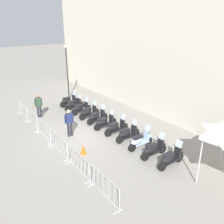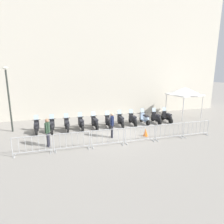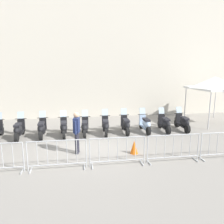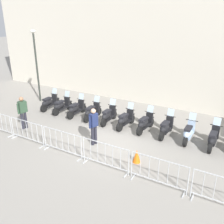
{
  "view_description": "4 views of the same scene",
  "coord_description": "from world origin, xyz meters",
  "px_view_note": "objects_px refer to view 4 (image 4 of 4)",
  "views": [
    {
      "loc": [
        10.6,
        -7.34,
        6.52
      ],
      "look_at": [
        0.65,
        2.03,
        1.23
      ],
      "focal_mm": 36.98,
      "sensor_mm": 36.0,
      "label": 1
    },
    {
      "loc": [
        -5.27,
        -11.7,
        4.5
      ],
      "look_at": [
        0.68,
        2.17,
        1.14
      ],
      "focal_mm": 30.23,
      "sensor_mm": 36.0,
      "label": 2
    },
    {
      "loc": [
        -1.35,
        -9.11,
        3.55
      ],
      "look_at": [
        1.62,
        1.62,
        1.2
      ],
      "focal_mm": 35.17,
      "sensor_mm": 36.0,
      "label": 3
    },
    {
      "loc": [
        4.23,
        -9.27,
        5.38
      ],
      "look_at": [
        -0.28,
        1.19,
        1.01
      ],
      "focal_mm": 39.08,
      "sensor_mm": 36.0,
      "label": 4
    }
  ],
  "objects_px": {
    "barrier_segment_4": "(158,173)",
    "motorcycle_9": "(213,138)",
    "motorcycle_6": "(145,123)",
    "motorcycle_3": "(92,112)",
    "motorcycle_7": "(166,128)",
    "motorcycle_5": "(125,120)",
    "barrier_segment_2": "(62,143)",
    "motorcycle_0": "(49,102)",
    "traffic_cone": "(137,156)",
    "motorcycle_1": "(62,106)",
    "officer_near_row_end": "(23,111)",
    "motorcycle_4": "(108,115)",
    "street_lamp": "(36,58)",
    "motorcycle_8": "(189,133)",
    "barrier_segment_3": "(105,156)",
    "barrier_segment_1": "(27,132)",
    "officer_mid_plaza": "(94,124)",
    "motorcycle_2": "(76,109)"
  },
  "relations": [
    {
      "from": "barrier_segment_3",
      "to": "motorcycle_3",
      "type": "bearing_deg",
      "value": 123.52
    },
    {
      "from": "motorcycle_3",
      "to": "motorcycle_7",
      "type": "bearing_deg",
      "value": -6.54
    },
    {
      "from": "motorcycle_1",
      "to": "motorcycle_2",
      "type": "bearing_deg",
      "value": -6.07
    },
    {
      "from": "motorcycle_4",
      "to": "street_lamp",
      "type": "bearing_deg",
      "value": 164.36
    },
    {
      "from": "motorcycle_5",
      "to": "motorcycle_6",
      "type": "bearing_deg",
      "value": -2.5
    },
    {
      "from": "officer_mid_plaza",
      "to": "traffic_cone",
      "type": "xyz_separation_m",
      "value": [
        2.25,
        -0.67,
        -0.71
      ]
    },
    {
      "from": "motorcycle_0",
      "to": "traffic_cone",
      "type": "xyz_separation_m",
      "value": [
        6.94,
        -3.66,
        -0.18
      ]
    },
    {
      "from": "motorcycle_3",
      "to": "barrier_segment_4",
      "type": "bearing_deg",
      "value": -42.23
    },
    {
      "from": "motorcycle_2",
      "to": "barrier_segment_2",
      "type": "relative_size",
      "value": 0.86
    },
    {
      "from": "barrier_segment_1",
      "to": "motorcycle_5",
      "type": "bearing_deg",
      "value": 42.49
    },
    {
      "from": "motorcycle_8",
      "to": "barrier_segment_2",
      "type": "height_order",
      "value": "motorcycle_8"
    },
    {
      "from": "motorcycle_1",
      "to": "motorcycle_4",
      "type": "relative_size",
      "value": 1.0
    },
    {
      "from": "traffic_cone",
      "to": "street_lamp",
      "type": "bearing_deg",
      "value": 150.85
    },
    {
      "from": "barrier_segment_4",
      "to": "motorcycle_9",
      "type": "bearing_deg",
      "value": 65.84
    },
    {
      "from": "motorcycle_4",
      "to": "motorcycle_0",
      "type": "bearing_deg",
      "value": 173.01
    },
    {
      "from": "barrier_segment_1",
      "to": "officer_mid_plaza",
      "type": "bearing_deg",
      "value": 19.42
    },
    {
      "from": "motorcycle_7",
      "to": "officer_near_row_end",
      "type": "distance_m",
      "value": 7.26
    },
    {
      "from": "motorcycle_5",
      "to": "motorcycle_8",
      "type": "height_order",
      "value": "same"
    },
    {
      "from": "motorcycle_9",
      "to": "barrier_segment_4",
      "type": "bearing_deg",
      "value": -114.16
    },
    {
      "from": "motorcycle_0",
      "to": "barrier_segment_3",
      "type": "relative_size",
      "value": 0.86
    },
    {
      "from": "motorcycle_6",
      "to": "barrier_segment_4",
      "type": "xyz_separation_m",
      "value": [
        1.62,
        -4.01,
        0.07
      ]
    },
    {
      "from": "motorcycle_0",
      "to": "motorcycle_7",
      "type": "xyz_separation_m",
      "value": [
        7.52,
        -0.89,
        0.0
      ]
    },
    {
      "from": "motorcycle_4",
      "to": "officer_near_row_end",
      "type": "distance_m",
      "value": 4.45
    },
    {
      "from": "motorcycle_8",
      "to": "motorcycle_9",
      "type": "bearing_deg",
      "value": -9.96
    },
    {
      "from": "barrier_segment_3",
      "to": "motorcycle_6",
      "type": "bearing_deg",
      "value": 82.75
    },
    {
      "from": "motorcycle_6",
      "to": "officer_near_row_end",
      "type": "relative_size",
      "value": 0.99
    },
    {
      "from": "motorcycle_8",
      "to": "barrier_segment_3",
      "type": "relative_size",
      "value": 0.86
    },
    {
      "from": "barrier_segment_3",
      "to": "barrier_segment_4",
      "type": "relative_size",
      "value": 1.0
    },
    {
      "from": "motorcycle_7",
      "to": "barrier_segment_1",
      "type": "height_order",
      "value": "motorcycle_7"
    },
    {
      "from": "motorcycle_1",
      "to": "motorcycle_9",
      "type": "xyz_separation_m",
      "value": [
        8.61,
        -1.0,
        0.0
      ]
    },
    {
      "from": "motorcycle_4",
      "to": "motorcycle_6",
      "type": "relative_size",
      "value": 1.01
    },
    {
      "from": "barrier_segment_1",
      "to": "officer_near_row_end",
      "type": "bearing_deg",
      "value": 136.91
    },
    {
      "from": "motorcycle_6",
      "to": "barrier_segment_3",
      "type": "distance_m",
      "value": 3.78
    },
    {
      "from": "motorcycle_0",
      "to": "motorcycle_1",
      "type": "xyz_separation_m",
      "value": [
        1.06,
        -0.21,
        0.0
      ]
    },
    {
      "from": "motorcycle_5",
      "to": "barrier_segment_2",
      "type": "bearing_deg",
      "value": -112.82
    },
    {
      "from": "traffic_cone",
      "to": "motorcycle_7",
      "type": "bearing_deg",
      "value": 78.2
    },
    {
      "from": "motorcycle_0",
      "to": "motorcycle_3",
      "type": "distance_m",
      "value": 3.25
    },
    {
      "from": "motorcycle_0",
      "to": "street_lamp",
      "type": "relative_size",
      "value": 0.36
    },
    {
      "from": "barrier_segment_1",
      "to": "barrier_segment_3",
      "type": "relative_size",
      "value": 1.0
    },
    {
      "from": "motorcycle_6",
      "to": "street_lamp",
      "type": "bearing_deg",
      "value": 166.67
    },
    {
      "from": "motorcycle_0",
      "to": "motorcycle_3",
      "type": "xyz_separation_m",
      "value": [
        3.22,
        -0.39,
        0.0
      ]
    },
    {
      "from": "motorcycle_9",
      "to": "officer_near_row_end",
      "type": "bearing_deg",
      "value": -169.51
    },
    {
      "from": "motorcycle_9",
      "to": "motorcycle_7",
      "type": "bearing_deg",
      "value": 171.44
    },
    {
      "from": "motorcycle_6",
      "to": "motorcycle_7",
      "type": "bearing_deg",
      "value": -5.63
    },
    {
      "from": "motorcycle_7",
      "to": "officer_mid_plaza",
      "type": "height_order",
      "value": "officer_mid_plaza"
    },
    {
      "from": "street_lamp",
      "to": "motorcycle_9",
      "type": "bearing_deg",
      "value": -11.71
    },
    {
      "from": "officer_near_row_end",
      "to": "barrier_segment_2",
      "type": "bearing_deg",
      "value": -22.7
    },
    {
      "from": "barrier_segment_4",
      "to": "motorcycle_6",
      "type": "bearing_deg",
      "value": 112.03
    },
    {
      "from": "motorcycle_7",
      "to": "barrier_segment_1",
      "type": "xyz_separation_m",
      "value": [
        -5.75,
        -3.13,
        0.07
      ]
    },
    {
      "from": "barrier_segment_2",
      "to": "barrier_segment_1",
      "type": "bearing_deg",
      "value": 173.06
    }
  ]
}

